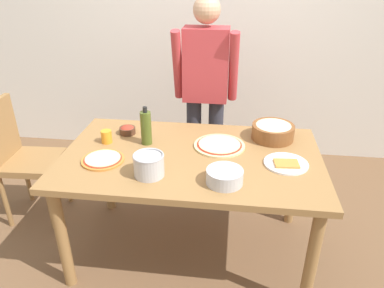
{
  "coord_description": "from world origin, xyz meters",
  "views": [
    {
      "loc": [
        0.25,
        -1.95,
        1.85
      ],
      "look_at": [
        0.0,
        0.05,
        0.81
      ],
      "focal_mm": 34.0,
      "sensor_mm": 36.0,
      "label": 1
    }
  ],
  "objects_px": {
    "person_cook": "(205,88)",
    "plate_with_slice": "(286,164)",
    "pizza_raw_on_board": "(219,145)",
    "olive_oil_bottle": "(146,128)",
    "mixing_bowl_steel": "(225,176)",
    "chair_wooden_left": "(20,154)",
    "cup_orange": "(107,137)",
    "popcorn_bowl": "(273,130)",
    "steel_pot": "(149,165)",
    "dining_table": "(191,167)",
    "small_sauce_bowl": "(127,130)",
    "pizza_cooked_on_tray": "(103,159)"
  },
  "relations": [
    {
      "from": "person_cook",
      "to": "plate_with_slice",
      "type": "bearing_deg",
      "value": -55.52
    },
    {
      "from": "pizza_raw_on_board",
      "to": "olive_oil_bottle",
      "type": "xyz_separation_m",
      "value": [
        -0.47,
        -0.02,
        0.1
      ]
    },
    {
      "from": "pizza_raw_on_board",
      "to": "mixing_bowl_steel",
      "type": "distance_m",
      "value": 0.43
    },
    {
      "from": "chair_wooden_left",
      "to": "cup_orange",
      "type": "height_order",
      "value": "chair_wooden_left"
    },
    {
      "from": "chair_wooden_left",
      "to": "pizza_raw_on_board",
      "type": "xyz_separation_m",
      "value": [
        1.49,
        -0.11,
        0.23
      ]
    },
    {
      "from": "popcorn_bowl",
      "to": "steel_pot",
      "type": "relative_size",
      "value": 1.61
    },
    {
      "from": "dining_table",
      "to": "small_sauce_bowl",
      "type": "relative_size",
      "value": 14.55
    },
    {
      "from": "dining_table",
      "to": "person_cook",
      "type": "height_order",
      "value": "person_cook"
    },
    {
      "from": "popcorn_bowl",
      "to": "chair_wooden_left",
      "type": "bearing_deg",
      "value": -178.63
    },
    {
      "from": "pizza_cooked_on_tray",
      "to": "chair_wooden_left",
      "type": "bearing_deg",
      "value": 154.28
    },
    {
      "from": "plate_with_slice",
      "to": "small_sauce_bowl",
      "type": "distance_m",
      "value": 1.09
    },
    {
      "from": "person_cook",
      "to": "pizza_raw_on_board",
      "type": "bearing_deg",
      "value": -76.37
    },
    {
      "from": "steel_pot",
      "to": "cup_orange",
      "type": "height_order",
      "value": "steel_pot"
    },
    {
      "from": "mixing_bowl_steel",
      "to": "cup_orange",
      "type": "bearing_deg",
      "value": 153.84
    },
    {
      "from": "chair_wooden_left",
      "to": "pizza_cooked_on_tray",
      "type": "relative_size",
      "value": 3.7
    },
    {
      "from": "pizza_raw_on_board",
      "to": "mixing_bowl_steel",
      "type": "xyz_separation_m",
      "value": [
        0.05,
        -0.42,
        0.03
      ]
    },
    {
      "from": "pizza_raw_on_board",
      "to": "popcorn_bowl",
      "type": "relative_size",
      "value": 1.18
    },
    {
      "from": "dining_table",
      "to": "mixing_bowl_steel",
      "type": "bearing_deg",
      "value": -52.75
    },
    {
      "from": "chair_wooden_left",
      "to": "plate_with_slice",
      "type": "distance_m",
      "value": 1.93
    },
    {
      "from": "person_cook",
      "to": "pizza_raw_on_board",
      "type": "distance_m",
      "value": 0.66
    },
    {
      "from": "dining_table",
      "to": "pizza_raw_on_board",
      "type": "distance_m",
      "value": 0.24
    },
    {
      "from": "person_cook",
      "to": "cup_orange",
      "type": "bearing_deg",
      "value": -131.86
    },
    {
      "from": "pizza_cooked_on_tray",
      "to": "steel_pot",
      "type": "bearing_deg",
      "value": -21.31
    },
    {
      "from": "plate_with_slice",
      "to": "chair_wooden_left",
      "type": "bearing_deg",
      "value": 170.99
    },
    {
      "from": "person_cook",
      "to": "pizza_raw_on_board",
      "type": "xyz_separation_m",
      "value": [
        0.15,
        -0.62,
        -0.17
      ]
    },
    {
      "from": "popcorn_bowl",
      "to": "plate_with_slice",
      "type": "bearing_deg",
      "value": -80.65
    },
    {
      "from": "cup_orange",
      "to": "pizza_raw_on_board",
      "type": "bearing_deg",
      "value": 2.8
    },
    {
      "from": "dining_table",
      "to": "steel_pot",
      "type": "relative_size",
      "value": 9.22
    },
    {
      "from": "pizza_raw_on_board",
      "to": "olive_oil_bottle",
      "type": "relative_size",
      "value": 1.29
    },
    {
      "from": "dining_table",
      "to": "pizza_raw_on_board",
      "type": "relative_size",
      "value": 4.86
    },
    {
      "from": "pizza_raw_on_board",
      "to": "pizza_cooked_on_tray",
      "type": "height_order",
      "value": "same"
    },
    {
      "from": "chair_wooden_left",
      "to": "small_sauce_bowl",
      "type": "xyz_separation_m",
      "value": [
        0.85,
        0.0,
        0.25
      ]
    },
    {
      "from": "pizza_cooked_on_tray",
      "to": "small_sauce_bowl",
      "type": "relative_size",
      "value": 2.33
    },
    {
      "from": "steel_pot",
      "to": "popcorn_bowl",
      "type": "bearing_deg",
      "value": 37.78
    },
    {
      "from": "pizza_raw_on_board",
      "to": "person_cook",
      "type": "bearing_deg",
      "value": 103.63
    },
    {
      "from": "plate_with_slice",
      "to": "small_sauce_bowl",
      "type": "height_order",
      "value": "small_sauce_bowl"
    },
    {
      "from": "person_cook",
      "to": "small_sauce_bowl",
      "type": "bearing_deg",
      "value": -134.21
    },
    {
      "from": "pizza_raw_on_board",
      "to": "steel_pot",
      "type": "bearing_deg",
      "value": -132.94
    },
    {
      "from": "person_cook",
      "to": "chair_wooden_left",
      "type": "distance_m",
      "value": 1.49
    },
    {
      "from": "cup_orange",
      "to": "steel_pot",
      "type": "bearing_deg",
      "value": -44.3
    },
    {
      "from": "small_sauce_bowl",
      "to": "cup_orange",
      "type": "distance_m",
      "value": 0.18
    },
    {
      "from": "cup_orange",
      "to": "person_cook",
      "type": "bearing_deg",
      "value": 48.14
    },
    {
      "from": "steel_pot",
      "to": "small_sauce_bowl",
      "type": "bearing_deg",
      "value": 118.19
    },
    {
      "from": "steel_pot",
      "to": "cup_orange",
      "type": "xyz_separation_m",
      "value": [
        -0.37,
        0.36,
        -0.02
      ]
    },
    {
      "from": "pizza_cooked_on_tray",
      "to": "popcorn_bowl",
      "type": "height_order",
      "value": "popcorn_bowl"
    },
    {
      "from": "plate_with_slice",
      "to": "small_sauce_bowl",
      "type": "bearing_deg",
      "value": 163.99
    },
    {
      "from": "popcorn_bowl",
      "to": "cup_orange",
      "type": "xyz_separation_m",
      "value": [
        -1.09,
        -0.19,
        -0.02
      ]
    },
    {
      "from": "mixing_bowl_steel",
      "to": "steel_pot",
      "type": "relative_size",
      "value": 1.15
    },
    {
      "from": "pizza_cooked_on_tray",
      "to": "pizza_raw_on_board",
      "type": "bearing_deg",
      "value": 21.88
    },
    {
      "from": "popcorn_bowl",
      "to": "steel_pot",
      "type": "height_order",
      "value": "steel_pot"
    }
  ]
}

